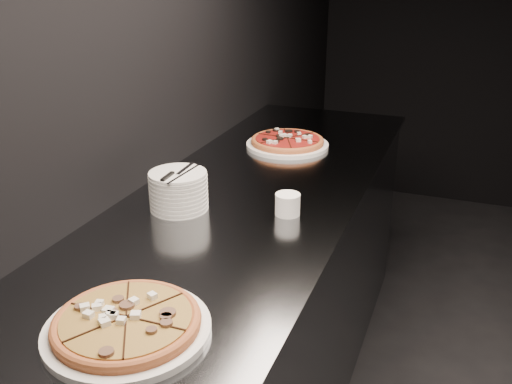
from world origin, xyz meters
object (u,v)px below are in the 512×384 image
(pizza_mushroom, at_px, (127,324))
(pizza_tomato, at_px, (287,142))
(cutlery, at_px, (177,173))
(counter, at_px, (249,308))
(ramekin, at_px, (288,204))
(plate_stack, at_px, (179,191))

(pizza_mushroom, height_order, pizza_tomato, pizza_mushroom)
(cutlery, bearing_deg, counter, 51.56)
(ramekin, bearing_deg, counter, 147.40)
(cutlery, xyz_separation_m, ramekin, (0.33, 0.09, -0.09))
(pizza_mushroom, xyz_separation_m, plate_stack, (-0.21, 0.62, 0.04))
(pizza_tomato, xyz_separation_m, ramekin, (0.21, -0.65, 0.01))
(plate_stack, bearing_deg, cutlery, -62.38)
(pizza_tomato, relative_size, plate_stack, 1.90)
(counter, xyz_separation_m, pizza_tomato, (-0.03, 0.54, 0.48))
(counter, relative_size, cutlery, 12.58)
(pizza_mushroom, distance_m, plate_stack, 0.65)
(pizza_mushroom, relative_size, pizza_tomato, 1.03)
(counter, xyz_separation_m, ramekin, (0.18, -0.11, 0.50))
(counter, bearing_deg, ramekin, -32.60)
(pizza_mushroom, height_order, ramekin, ramekin)
(ramekin, bearing_deg, pizza_mushroom, -100.60)
(counter, bearing_deg, cutlery, -126.02)
(pizza_mushroom, relative_size, cutlery, 1.84)
(pizza_tomato, height_order, ramekin, ramekin)
(pizza_tomato, xyz_separation_m, cutlery, (-0.12, -0.75, 0.10))
(pizza_mushroom, distance_m, pizza_tomato, 1.36)
(plate_stack, bearing_deg, counter, 50.74)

